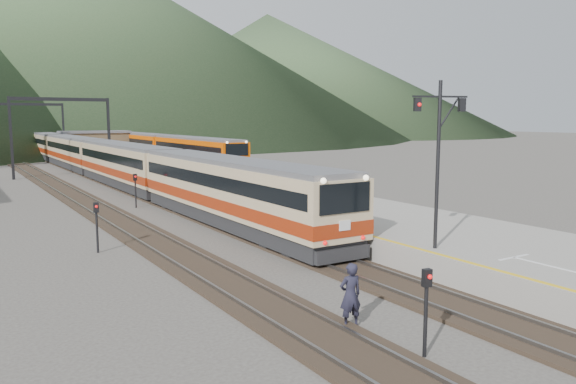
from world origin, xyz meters
TOP-DOWN VIEW (x-y plane):
  - track_main at (0.00, 40.00)m, footprint 2.60×200.00m
  - track_far at (-5.00, 40.00)m, footprint 2.60×200.00m
  - track_second at (11.50, 40.00)m, footprint 2.60×200.00m
  - platform at (5.60, 38.00)m, footprint 8.00×100.00m
  - gantry_near at (-2.85, 55.00)m, footprint 9.55×0.25m
  - gantry_far at (-2.85, 80.00)m, footprint 9.55×0.25m
  - station_shed at (5.60, 78.00)m, footprint 9.40×4.40m
  - hill_b at (30.00, 230.00)m, footprint 220.00×220.00m
  - hill_c at (110.00, 210.00)m, footprint 160.00×160.00m
  - main_train at (0.00, 63.41)m, footprint 2.99×102.36m
  - second_train at (11.50, 75.31)m, footprint 3.00×61.59m
  - signal_mast at (2.47, 9.73)m, footprint 2.10×0.86m
  - short_signal_a at (-3.45, 4.41)m, footprint 0.24×0.19m
  - short_signal_b at (-2.55, 31.61)m, footprint 0.24×0.20m
  - short_signal_c at (-7.77, 20.04)m, footprint 0.23×0.17m
  - worker at (-3.78, 7.02)m, footprint 0.75×0.55m

SIDE VIEW (x-z plane):
  - track_main at x=0.00m, z-range -0.05..0.18m
  - track_far at x=-5.00m, z-range -0.05..0.18m
  - track_second at x=11.50m, z-range -0.05..0.18m
  - platform at x=5.60m, z-range 0.00..1.00m
  - worker at x=-3.78m, z-range 0.00..1.89m
  - short_signal_a at x=-3.45m, z-range 0.33..2.60m
  - short_signal_b at x=-2.55m, z-range 0.33..2.60m
  - short_signal_c at x=-7.77m, z-range 0.33..2.60m
  - main_train at x=0.00m, z-range 0.23..3.87m
  - second_train at x=11.50m, z-range 0.23..3.90m
  - station_shed at x=5.60m, z-range 1.02..4.12m
  - signal_mast at x=2.47m, z-range 1.72..8.08m
  - gantry_near at x=-2.85m, z-range 1.59..9.59m
  - gantry_far at x=-2.85m, z-range 1.59..9.59m
  - hill_c at x=110.00m, z-range 0.00..50.00m
  - hill_b at x=30.00m, z-range 0.00..75.00m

